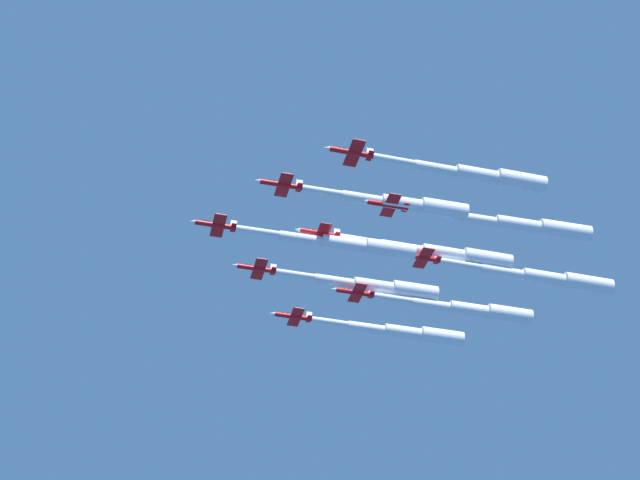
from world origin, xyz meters
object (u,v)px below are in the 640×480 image
(jet_lead, at_px, (346,244))
(jet_port_mid, at_px, (445,253))
(jet_starboard_inner, at_px, (375,285))
(jet_trail_starboard, at_px, (546,277))
(jet_starboard_mid, at_px, (478,174))
(jet_port_outer, at_px, (404,332))
(jet_trail_port, at_px, (470,309))
(jet_port_inner, at_px, (403,203))
(jet_starboard_outer, at_px, (520,224))

(jet_lead, height_order, jet_port_mid, jet_port_mid)
(jet_starboard_inner, bearing_deg, jet_lead, -71.54)
(jet_trail_starboard, bearing_deg, jet_starboard_inner, -147.34)
(jet_starboard_mid, relative_size, jet_port_outer, 0.99)
(jet_lead, relative_size, jet_port_outer, 1.04)
(jet_port_mid, bearing_deg, jet_starboard_mid, -40.64)
(jet_starboard_mid, xyz_separation_m, jet_trail_starboard, (-7.93, 37.62, 1.33))
(jet_port_mid, distance_m, jet_starboard_mid, 28.82)
(jet_starboard_inner, height_order, jet_port_outer, jet_starboard_inner)
(jet_port_outer, bearing_deg, jet_starboard_inner, -73.83)
(jet_port_mid, height_order, jet_port_outer, jet_port_mid)
(jet_starboard_inner, relative_size, jet_trail_port, 1.00)
(jet_lead, relative_size, jet_port_inner, 1.08)
(jet_starboard_mid, bearing_deg, jet_starboard_outer, 97.68)
(jet_trail_port, bearing_deg, jet_port_inner, -76.31)
(jet_lead, bearing_deg, jet_trail_starboard, 54.63)
(jet_port_inner, xyz_separation_m, jet_port_outer, (-27.29, 35.43, 0.50))
(jet_trail_port, bearing_deg, jet_lead, -102.32)
(jet_lead, xyz_separation_m, jet_trail_starboard, (26.81, 37.78, -0.39))
(jet_port_inner, height_order, jet_port_outer, jet_port_outer)
(jet_lead, distance_m, jet_port_outer, 35.89)
(jet_port_inner, xyz_separation_m, jet_starboard_inner, (-22.28, 18.14, 1.20))
(jet_trail_port, bearing_deg, jet_starboard_mid, -52.48)
(jet_lead, relative_size, jet_port_mid, 0.99)
(jet_port_outer, bearing_deg, jet_trail_port, 3.42)
(jet_lead, distance_m, jet_starboard_outer, 37.65)
(jet_port_mid, relative_size, jet_starboard_outer, 1.00)
(jet_port_inner, relative_size, jet_starboard_inner, 0.95)
(jet_port_mid, xyz_separation_m, jet_trail_starboard, (13.73, 19.02, -2.63))
(jet_starboard_inner, bearing_deg, jet_port_mid, 5.47)
(jet_starboard_inner, relative_size, jet_trail_starboard, 0.94)
(jet_port_inner, bearing_deg, jet_starboard_mid, 4.24)
(jet_starboard_inner, distance_m, jet_port_outer, 18.01)
(jet_port_inner, xyz_separation_m, jet_port_mid, (-3.53, 19.94, 1.47))
(jet_trail_starboard, bearing_deg, jet_port_mid, -125.82)
(jet_starboard_mid, distance_m, jet_starboard_outer, 19.73)
(jet_starboard_inner, relative_size, jet_starboard_mid, 1.03)
(jet_port_inner, height_order, jet_starboard_outer, jet_port_inner)
(jet_starboard_mid, height_order, jet_port_outer, jet_port_outer)
(jet_port_mid, bearing_deg, jet_port_inner, -79.95)
(jet_port_outer, bearing_deg, jet_lead, -72.69)
(jet_port_inner, bearing_deg, jet_starboard_outer, 53.37)
(jet_starboard_outer, relative_size, jet_trail_starboard, 0.98)
(jet_port_mid, xyz_separation_m, jet_port_outer, (-23.76, 15.49, -0.97))
(jet_starboard_mid, bearing_deg, jet_lead, -179.74)
(jet_port_mid, height_order, jet_trail_port, jet_port_mid)
(jet_port_outer, bearing_deg, jet_port_inner, -52.39)
(jet_port_inner, distance_m, jet_starboard_mid, 18.34)
(jet_starboard_mid, bearing_deg, jet_port_mid, 139.36)
(jet_starboard_mid, bearing_deg, jet_trail_port, 127.52)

